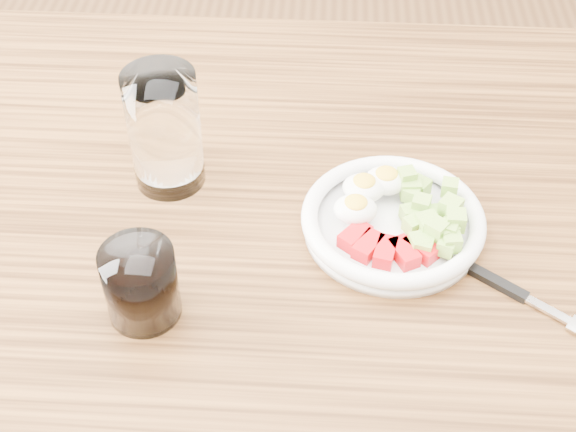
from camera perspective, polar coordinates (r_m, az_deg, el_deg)
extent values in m
cube|color=brown|center=(0.86, 0.62, -2.86)|extent=(1.50, 0.90, 0.04)
cylinder|color=white|center=(0.86, 7.40, -0.84)|extent=(0.19, 0.19, 0.01)
torus|color=white|center=(0.85, 7.49, -0.17)|extent=(0.20, 0.20, 0.02)
cube|color=red|center=(0.83, 4.77, -1.46)|extent=(0.04, 0.04, 0.02)
cube|color=red|center=(0.82, 5.71, -2.15)|extent=(0.04, 0.04, 0.02)
cube|color=red|center=(0.82, 6.94, -2.56)|extent=(0.03, 0.04, 0.02)
cube|color=red|center=(0.82, 8.25, -2.61)|extent=(0.03, 0.04, 0.02)
cube|color=red|center=(0.83, 9.43, -2.30)|extent=(0.04, 0.04, 0.02)
cube|color=red|center=(0.84, 10.29, -1.68)|extent=(0.04, 0.03, 0.02)
ellipsoid|color=white|center=(0.87, 5.41, 2.01)|extent=(0.05, 0.04, 0.03)
ellipsoid|color=yellow|center=(0.86, 5.45, 2.51)|extent=(0.03, 0.03, 0.01)
ellipsoid|color=white|center=(0.88, 6.97, 2.53)|extent=(0.05, 0.04, 0.03)
ellipsoid|color=yellow|center=(0.88, 7.03, 3.02)|extent=(0.03, 0.03, 0.01)
ellipsoid|color=white|center=(0.85, 4.82, 0.48)|extent=(0.05, 0.04, 0.03)
ellipsoid|color=yellow|center=(0.84, 4.86, 0.98)|extent=(0.03, 0.03, 0.01)
cube|color=#98BF49|center=(0.87, 11.42, 1.99)|extent=(0.02, 0.02, 0.02)
cube|color=#98BF49|center=(0.83, 9.77, -1.64)|extent=(0.02, 0.02, 0.02)
cube|color=#98BF49|center=(0.83, 10.40, -1.01)|extent=(0.02, 0.02, 0.02)
cube|color=#98BF49|center=(0.89, 9.36, 2.03)|extent=(0.03, 0.03, 0.02)
cube|color=#98BF49|center=(0.86, 9.46, 0.82)|extent=(0.02, 0.02, 0.02)
cube|color=#98BF49|center=(0.83, 9.30, -1.94)|extent=(0.02, 0.02, 0.02)
cube|color=#98BF49|center=(0.88, 8.45, 2.80)|extent=(0.02, 0.02, 0.02)
cube|color=#98BF49|center=(0.82, 11.20, -2.15)|extent=(0.02, 0.02, 0.02)
cube|color=#98BF49|center=(0.87, 8.80, 1.55)|extent=(0.02, 0.02, 0.02)
cube|color=#98BF49|center=(0.86, 10.45, 0.12)|extent=(0.02, 0.02, 0.02)
cube|color=#98BF49|center=(0.83, 11.17, -1.13)|extent=(0.03, 0.03, 0.02)
cube|color=#98BF49|center=(0.83, 11.37, -0.94)|extent=(0.02, 0.02, 0.02)
cube|color=#98BF49|center=(0.86, 8.59, 0.18)|extent=(0.02, 0.02, 0.02)
cube|color=#98BF49|center=(0.82, 9.65, -2.15)|extent=(0.02, 0.02, 0.02)
cube|color=#98BF49|center=(0.82, 11.54, -1.81)|extent=(0.02, 0.02, 0.02)
cube|color=#98BF49|center=(0.83, 10.98, -1.07)|extent=(0.02, 0.02, 0.02)
cube|color=#98BF49|center=(0.88, 8.68, 2.02)|extent=(0.02, 0.02, 0.02)
cube|color=#98BF49|center=(0.83, 10.51, -0.94)|extent=(0.03, 0.03, 0.02)
cube|color=#98BF49|center=(0.85, 11.48, 0.60)|extent=(0.03, 0.03, 0.02)
cube|color=#98BF49|center=(0.84, 9.87, -0.61)|extent=(0.03, 0.03, 0.02)
cube|color=#98BF49|center=(0.84, 11.83, -0.30)|extent=(0.02, 0.02, 0.02)
cube|color=#98BF49|center=(0.84, 8.87, -0.64)|extent=(0.02, 0.02, 0.02)
cube|color=black|center=(0.83, 14.07, -4.29)|extent=(0.08, 0.06, 0.01)
cube|color=silver|center=(0.82, 18.13, -6.43)|extent=(0.05, 0.04, 0.00)
cylinder|color=white|center=(0.89, -8.77, 6.07)|extent=(0.08, 0.08, 0.14)
cylinder|color=white|center=(0.77, -10.43, -4.75)|extent=(0.07, 0.07, 0.08)
cylinder|color=black|center=(0.77, -10.41, -4.85)|extent=(0.06, 0.06, 0.07)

